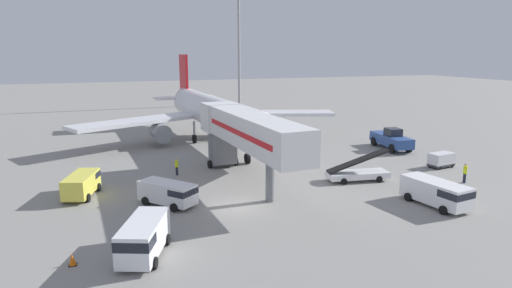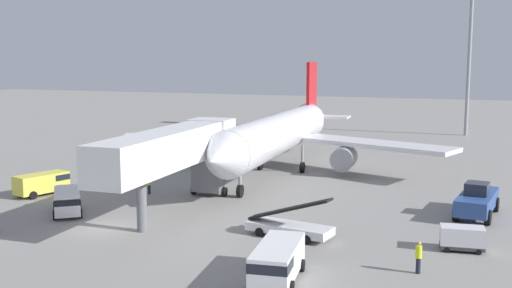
{
  "view_description": "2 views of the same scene",
  "coord_description": "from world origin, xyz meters",
  "px_view_note": "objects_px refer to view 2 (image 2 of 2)",
  "views": [
    {
      "loc": [
        -9.56,
        -30.41,
        11.73
      ],
      "look_at": [
        6.41,
        13.32,
        1.83
      ],
      "focal_mm": 30.62,
      "sensor_mm": 36.0,
      "label": 1
    },
    {
      "loc": [
        24.82,
        -34.03,
        11.68
      ],
      "look_at": [
        4.27,
        17.84,
        3.8
      ],
      "focal_mm": 42.5,
      "sensor_mm": 36.0,
      "label": 2
    }
  ],
  "objects_px": {
    "pushback_tug": "(477,201)",
    "service_van_outer_left": "(43,182)",
    "ground_crew_worker_midground": "(149,184)",
    "jet_bridge": "(176,150)",
    "airplane_at_gate": "(280,134)",
    "ground_crew_worker_foreground": "(419,256)",
    "service_van_near_right": "(67,201)",
    "belt_loader_truck": "(289,226)",
    "service_van_mid_left": "(277,261)",
    "baggage_cart_near_center": "(462,237)"
  },
  "relations": [
    {
      "from": "pushback_tug",
      "to": "service_van_near_right",
      "type": "bearing_deg",
      "value": -159.38
    },
    {
      "from": "jet_bridge",
      "to": "ground_crew_worker_foreground",
      "type": "height_order",
      "value": "jet_bridge"
    },
    {
      "from": "jet_bridge",
      "to": "pushback_tug",
      "type": "relative_size",
      "value": 2.71
    },
    {
      "from": "service_van_near_right",
      "to": "belt_loader_truck",
      "type": "bearing_deg",
      "value": 2.33
    },
    {
      "from": "pushback_tug",
      "to": "belt_loader_truck",
      "type": "distance_m",
      "value": 15.2
    },
    {
      "from": "jet_bridge",
      "to": "ground_crew_worker_foreground",
      "type": "relative_size",
      "value": 10.24
    },
    {
      "from": "service_van_outer_left",
      "to": "ground_crew_worker_midground",
      "type": "bearing_deg",
      "value": 22.89
    },
    {
      "from": "ground_crew_worker_foreground",
      "to": "ground_crew_worker_midground",
      "type": "distance_m",
      "value": 26.76
    },
    {
      "from": "pushback_tug",
      "to": "ground_crew_worker_midground",
      "type": "xyz_separation_m",
      "value": [
        -26.71,
        -2.53,
        -0.31
      ]
    },
    {
      "from": "service_van_near_right",
      "to": "pushback_tug",
      "type": "bearing_deg",
      "value": 20.62
    },
    {
      "from": "jet_bridge",
      "to": "pushback_tug",
      "type": "xyz_separation_m",
      "value": [
        21.34,
        7.24,
        -3.64
      ]
    },
    {
      "from": "jet_bridge",
      "to": "service_van_outer_left",
      "type": "bearing_deg",
      "value": 175.23
    },
    {
      "from": "airplane_at_gate",
      "to": "jet_bridge",
      "type": "height_order",
      "value": "airplane_at_gate"
    },
    {
      "from": "service_van_near_right",
      "to": "service_van_mid_left",
      "type": "bearing_deg",
      "value": -20.5
    },
    {
      "from": "ground_crew_worker_foreground",
      "to": "ground_crew_worker_midground",
      "type": "bearing_deg",
      "value": 154.42
    },
    {
      "from": "service_van_mid_left",
      "to": "service_van_near_right",
      "type": "height_order",
      "value": "service_van_mid_left"
    },
    {
      "from": "service_van_mid_left",
      "to": "ground_crew_worker_midground",
      "type": "xyz_separation_m",
      "value": [
        -17.35,
        15.54,
        -0.24
      ]
    },
    {
      "from": "airplane_at_gate",
      "to": "belt_loader_truck",
      "type": "bearing_deg",
      "value": -69.06
    },
    {
      "from": "service_van_near_right",
      "to": "ground_crew_worker_foreground",
      "type": "bearing_deg",
      "value": -7.1
    },
    {
      "from": "jet_bridge",
      "to": "service_van_near_right",
      "type": "distance_m",
      "value": 9.07
    },
    {
      "from": "belt_loader_truck",
      "to": "baggage_cart_near_center",
      "type": "height_order",
      "value": "belt_loader_truck"
    },
    {
      "from": "service_van_near_right",
      "to": "baggage_cart_near_center",
      "type": "height_order",
      "value": "service_van_near_right"
    },
    {
      "from": "jet_bridge",
      "to": "pushback_tug",
      "type": "bearing_deg",
      "value": 18.73
    },
    {
      "from": "airplane_at_gate",
      "to": "service_van_outer_left",
      "type": "relative_size",
      "value": 7.6
    },
    {
      "from": "service_van_outer_left",
      "to": "ground_crew_worker_midground",
      "type": "height_order",
      "value": "service_van_outer_left"
    },
    {
      "from": "service_van_near_right",
      "to": "ground_crew_worker_foreground",
      "type": "height_order",
      "value": "ground_crew_worker_foreground"
    },
    {
      "from": "belt_loader_truck",
      "to": "ground_crew_worker_midground",
      "type": "height_order",
      "value": "belt_loader_truck"
    },
    {
      "from": "ground_crew_worker_midground",
      "to": "jet_bridge",
      "type": "bearing_deg",
      "value": -41.24
    },
    {
      "from": "pushback_tug",
      "to": "service_van_outer_left",
      "type": "bearing_deg",
      "value": -170.17
    },
    {
      "from": "airplane_at_gate",
      "to": "ground_crew_worker_foreground",
      "type": "relative_size",
      "value": 20.08
    },
    {
      "from": "pushback_tug",
      "to": "service_van_mid_left",
      "type": "xyz_separation_m",
      "value": [
        -9.37,
        -18.08,
        -0.07
      ]
    },
    {
      "from": "service_van_outer_left",
      "to": "service_van_mid_left",
      "type": "height_order",
      "value": "service_van_mid_left"
    },
    {
      "from": "jet_bridge",
      "to": "service_van_near_right",
      "type": "relative_size",
      "value": 3.93
    },
    {
      "from": "airplane_at_gate",
      "to": "service_van_outer_left",
      "type": "distance_m",
      "value": 23.62
    },
    {
      "from": "pushback_tug",
      "to": "service_van_mid_left",
      "type": "distance_m",
      "value": 20.36
    },
    {
      "from": "jet_bridge",
      "to": "belt_loader_truck",
      "type": "xyz_separation_m",
      "value": [
        10.01,
        -2.88,
        -4.1
      ]
    },
    {
      "from": "service_van_outer_left",
      "to": "service_van_near_right",
      "type": "distance_m",
      "value": 7.93
    },
    {
      "from": "belt_loader_truck",
      "to": "service_van_mid_left",
      "type": "height_order",
      "value": "belt_loader_truck"
    },
    {
      "from": "airplane_at_gate",
      "to": "pushback_tug",
      "type": "relative_size",
      "value": 5.32
    },
    {
      "from": "airplane_at_gate",
      "to": "ground_crew_worker_foreground",
      "type": "distance_m",
      "value": 30.84
    },
    {
      "from": "jet_bridge",
      "to": "service_van_near_right",
      "type": "xyz_separation_m",
      "value": [
        -7.42,
        -3.59,
        -3.79
      ]
    },
    {
      "from": "belt_loader_truck",
      "to": "airplane_at_gate",
      "type": "bearing_deg",
      "value": 110.94
    },
    {
      "from": "jet_bridge",
      "to": "baggage_cart_near_center",
      "type": "height_order",
      "value": "jet_bridge"
    },
    {
      "from": "ground_crew_worker_foreground",
      "to": "belt_loader_truck",
      "type": "bearing_deg",
      "value": 155.61
    },
    {
      "from": "airplane_at_gate",
      "to": "ground_crew_worker_midground",
      "type": "distance_m",
      "value": 16.0
    },
    {
      "from": "belt_loader_truck",
      "to": "service_van_near_right",
      "type": "bearing_deg",
      "value": -177.67
    },
    {
      "from": "service_van_mid_left",
      "to": "ground_crew_worker_foreground",
      "type": "relative_size",
      "value": 3.08
    },
    {
      "from": "service_van_outer_left",
      "to": "ground_crew_worker_foreground",
      "type": "xyz_separation_m",
      "value": [
        32.56,
        -8.0,
        -0.1
      ]
    },
    {
      "from": "pushback_tug",
      "to": "service_van_outer_left",
      "type": "xyz_separation_m",
      "value": [
        -35.14,
        -6.09,
        -0.13
      ]
    },
    {
      "from": "ground_crew_worker_foreground",
      "to": "ground_crew_worker_midground",
      "type": "relative_size",
      "value": 1.09
    }
  ]
}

